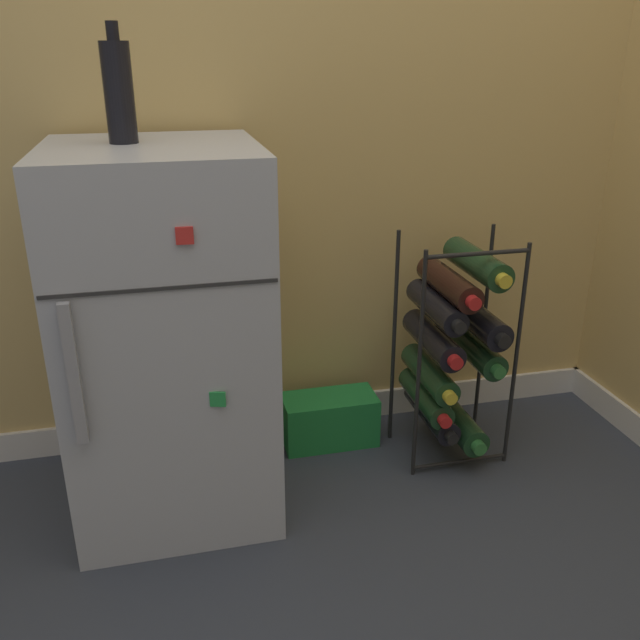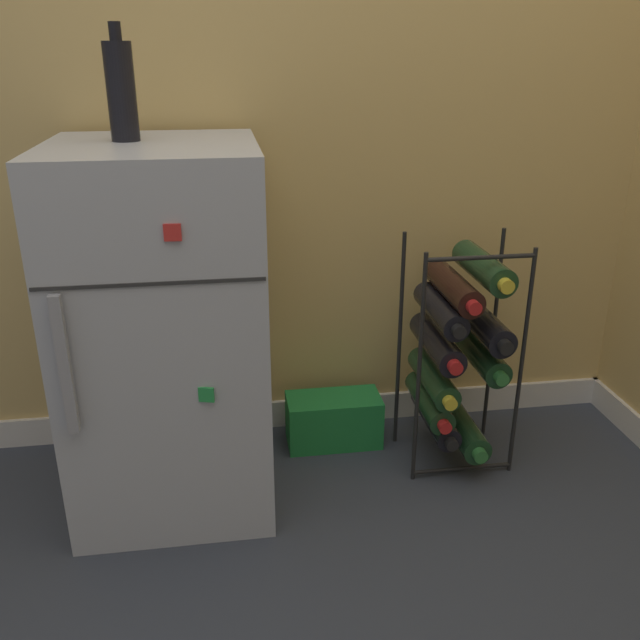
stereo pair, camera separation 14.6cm
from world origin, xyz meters
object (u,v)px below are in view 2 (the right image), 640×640
at_px(mini_fridge, 167,331).
at_px(wine_rack, 455,352).
at_px(soda_box, 334,420).
at_px(fridge_top_bottle, 121,90).

bearing_deg(mini_fridge, wine_rack, 2.23).
bearing_deg(wine_rack, soda_box, 158.56).
height_order(wine_rack, fridge_top_bottle, fridge_top_bottle).
bearing_deg(fridge_top_bottle, mini_fridge, -36.99).
height_order(soda_box, fridge_top_bottle, fridge_top_bottle).
bearing_deg(soda_box, mini_fridge, -161.11).
relative_size(mini_fridge, soda_box, 3.29).
bearing_deg(wine_rack, fridge_top_bottle, 179.24).
distance_m(wine_rack, fridge_top_bottle, 1.11).
relative_size(wine_rack, soda_box, 2.34).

